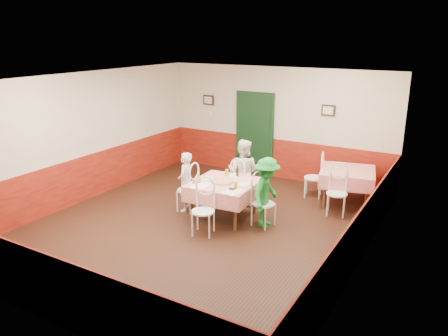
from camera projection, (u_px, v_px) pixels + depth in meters
The scene contains 39 objects.
floor at pixel (202, 225), 8.49m from camera, with size 7.00×7.00×0.00m, color black.
ceiling at pixel (200, 79), 7.66m from camera, with size 7.00×7.00×0.00m, color white.
back_wall at pixel (277, 124), 10.97m from camera, with size 6.00×0.10×2.80m, color beige.
front_wall at pixel (41, 224), 5.19m from camera, with size 6.00×0.10×2.80m, color beige.
left_wall at pixel (86, 137), 9.52m from camera, with size 0.10×7.00×2.80m, color beige.
right_wall at pixel (366, 182), 6.64m from camera, with size 0.10×7.00×2.80m, color beige.
wainscot_back at pixel (276, 158), 11.22m from camera, with size 6.00×0.03×1.00m, color maroon.
wainscot_front at pixel (51, 289), 5.46m from camera, with size 6.00×0.03×1.00m, color maroon.
wainscot_left at pixel (90, 176), 9.78m from camera, with size 0.03×7.00×1.00m, color maroon.
wainscot_right at pixel (360, 236), 6.91m from camera, with size 0.03×7.00×1.00m, color maroon.
door at pixel (254, 135), 11.32m from camera, with size 0.96×0.06×2.10m, color black.
picture_left at pixel (208, 100), 11.75m from camera, with size 0.32×0.03×0.26m, color black.
picture_right at pixel (328, 110), 10.17m from camera, with size 0.32×0.03×0.26m, color black.
thermostat at pixel (212, 113), 11.81m from camera, with size 0.10×0.03×0.10m, color white.
main_table at pixel (224, 200), 8.73m from camera, with size 1.22×1.22×0.77m, color red.
second_table at pixel (346, 187), 9.50m from camera, with size 1.12×1.12×0.77m, color red.
chair_left at pixel (188, 190), 9.07m from camera, with size 0.42×0.42×0.90m, color white, non-canonical shape.
chair_right at pixel (264, 204), 8.34m from camera, with size 0.42×0.42×0.90m, color white, non-canonical shape.
chair_far at pixel (242, 184), 9.43m from camera, with size 0.42×0.42×0.90m, color white, non-canonical shape.
chair_near at pixel (203, 212), 7.98m from camera, with size 0.42×0.42×0.90m, color white, non-canonical shape.
chair_second_a at pixel (314, 178), 9.84m from camera, with size 0.42×0.42×0.90m, color white, non-canonical shape.
chair_second_b at pixel (337, 194), 8.86m from camera, with size 0.42×0.42×0.90m, color white, non-canonical shape.
pizza at pixel (223, 182), 8.59m from camera, with size 0.41×0.41×0.03m, color #B74723.
plate_left at pixel (205, 178), 8.80m from camera, with size 0.25×0.25×0.01m, color white.
plate_right at pixel (244, 184), 8.45m from camera, with size 0.25×0.25×0.01m, color white.
plate_far at pixel (233, 176), 8.97m from camera, with size 0.25×0.25×0.01m, color white.
glass_a at pixel (199, 179), 8.56m from camera, with size 0.07×0.07×0.14m, color #BF7219.
glass_b at pixel (236, 186), 8.22m from camera, with size 0.07×0.07×0.13m, color #BF7219.
glass_c at pixel (227, 172), 8.99m from camera, with size 0.07×0.07×0.13m, color #BF7219.
beer_bottle at pixel (237, 172), 8.91m from camera, with size 0.06×0.06×0.21m, color #381C0A.
shaker_a at pixel (196, 183), 8.41m from camera, with size 0.04×0.04×0.09m, color silver.
shaker_b at pixel (197, 184), 8.35m from camera, with size 0.04×0.04×0.09m, color silver.
shaker_c at pixel (194, 181), 8.51m from camera, with size 0.04×0.04×0.09m, color #B23319.
menu_left at pixel (200, 185), 8.42m from camera, with size 0.30×0.40×0.00m, color white.
menu_right at pixel (233, 191), 8.09m from camera, with size 0.30×0.40×0.00m, color white.
wallet at pixel (232, 189), 8.20m from camera, with size 0.11×0.09×0.02m, color black.
diner_left at pixel (185, 182), 9.04m from camera, with size 0.46×0.30×1.25m, color gray.
diner_far at pixel (243, 172), 9.39m from camera, with size 0.70×0.54×1.43m, color gray.
diner_right at pixel (266, 193), 8.25m from camera, with size 0.89×0.51×1.37m, color gray.
Camera 1 is at (4.28, -6.52, 3.57)m, focal length 35.00 mm.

